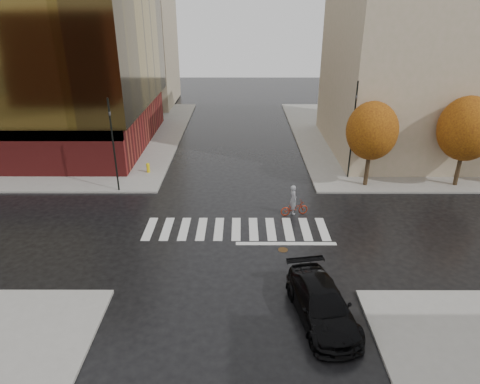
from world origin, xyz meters
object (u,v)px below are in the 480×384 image
at_px(cyclist, 294,205).
at_px(fire_hydrant, 148,167).
at_px(traffic_light_nw, 113,140).
at_px(sedan, 322,304).
at_px(traffic_light_ne, 353,124).

bearing_deg(cyclist, fire_hydrant, 43.05).
distance_m(traffic_light_nw, fire_hydrant, 5.30).
height_order(sedan, traffic_light_ne, traffic_light_ne).
bearing_deg(traffic_light_ne, sedan, 81.73).
relative_size(sedan, traffic_light_nw, 0.80).
height_order(sedan, traffic_light_nw, traffic_light_nw).
xyz_separation_m(sedan, fire_hydrant, (-11.38, 17.87, -0.21)).
relative_size(traffic_light_ne, fire_hydrant, 9.41).
relative_size(sedan, fire_hydrant, 6.80).
height_order(cyclist, fire_hydrant, cyclist).
bearing_deg(sedan, cyclist, 80.75).
relative_size(sedan, traffic_light_ne, 0.72).
bearing_deg(cyclist, traffic_light_nw, 60.10).
relative_size(sedan, cyclist, 2.58).
relative_size(cyclist, traffic_light_nw, 0.31).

